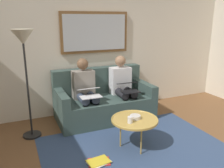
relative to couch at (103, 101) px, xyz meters
name	(u,v)px	position (x,y,z in m)	size (l,w,h in m)	color
wall_rear	(94,45)	(0.00, -0.48, 0.99)	(6.00, 0.12, 2.60)	beige
area_rug	(136,149)	(0.00, 1.27, -0.31)	(2.60, 1.80, 0.01)	#33476B
couch	(103,101)	(0.00, 0.00, 0.00)	(1.74, 0.90, 0.90)	#384C47
framed_mirror	(95,32)	(0.00, -0.39, 1.24)	(1.32, 0.05, 0.76)	brown
coffee_table	(135,120)	(0.00, 1.22, 0.12)	(0.66, 0.66, 0.45)	tan
cup	(130,120)	(0.12, 1.30, 0.17)	(0.07, 0.07, 0.09)	silver
bowl	(135,117)	(-0.01, 1.21, 0.15)	(0.15, 0.15, 0.05)	beige
person_left	(122,85)	(-0.36, 0.07, 0.30)	(0.38, 0.58, 1.14)	silver
laptop_black	(128,87)	(-0.36, 0.31, 0.32)	(0.31, 0.37, 0.16)	black
person_right	(85,89)	(0.36, 0.07, 0.30)	(0.38, 0.58, 1.14)	gray
laptop_white	(89,92)	(0.36, 0.31, 0.31)	(0.34, 0.33, 0.14)	white
magazine_stack	(99,162)	(0.60, 1.38, -0.29)	(0.33, 0.29, 0.03)	red
standing_lamp	(24,50)	(1.32, 0.27, 1.06)	(0.32, 0.32, 1.66)	black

